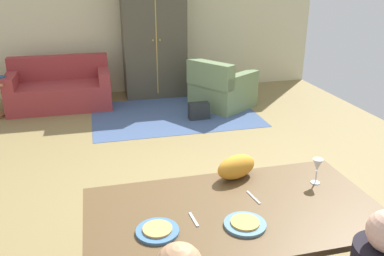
{
  "coord_description": "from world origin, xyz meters",
  "views": [
    {
      "loc": [
        -0.82,
        -3.61,
        2.15
      ],
      "look_at": [
        -0.02,
        -0.38,
        0.85
      ],
      "focal_mm": 37.48,
      "sensor_mm": 36.0,
      "label": 1
    }
  ],
  "objects_px": {
    "plate_near_child": "(245,224)",
    "book_lower": "(1,79)",
    "cat": "(236,167)",
    "couch": "(60,89)",
    "dining_table": "(234,218)",
    "plate_near_man": "(158,231)",
    "armoire": "(154,38)",
    "armchair": "(221,89)",
    "handbag": "(199,111)",
    "wine_glass": "(317,166)"
  },
  "relations": [
    {
      "from": "dining_table",
      "to": "cat",
      "type": "bearing_deg",
      "value": 69.13
    },
    {
      "from": "dining_table",
      "to": "wine_glass",
      "type": "xyz_separation_m",
      "value": [
        0.67,
        0.18,
        0.2
      ]
    },
    {
      "from": "plate_near_man",
      "to": "armchair",
      "type": "relative_size",
      "value": 0.21
    },
    {
      "from": "plate_near_child",
      "to": "dining_table",
      "type": "bearing_deg",
      "value": 90.0
    },
    {
      "from": "armchair",
      "to": "plate_near_child",
      "type": "bearing_deg",
      "value": -106.22
    },
    {
      "from": "plate_near_child",
      "to": "armchair",
      "type": "distance_m",
      "value": 4.52
    },
    {
      "from": "armoire",
      "to": "armchair",
      "type": "bearing_deg",
      "value": -47.0
    },
    {
      "from": "handbag",
      "to": "plate_near_man",
      "type": "bearing_deg",
      "value": -108.41
    },
    {
      "from": "armchair",
      "to": "handbag",
      "type": "relative_size",
      "value": 3.71
    },
    {
      "from": "couch",
      "to": "wine_glass",
      "type": "bearing_deg",
      "value": -66.43
    },
    {
      "from": "wine_glass",
      "to": "handbag",
      "type": "xyz_separation_m",
      "value": [
        0.08,
        3.48,
        -0.76
      ]
    },
    {
      "from": "wine_glass",
      "to": "couch",
      "type": "xyz_separation_m",
      "value": [
        -2.03,
        4.64,
        -0.59
      ]
    },
    {
      "from": "armoire",
      "to": "handbag",
      "type": "height_order",
      "value": "armoire"
    },
    {
      "from": "plate_near_man",
      "to": "book_lower",
      "type": "xyz_separation_m",
      "value": [
        -1.68,
        4.73,
        -0.18
      ]
    },
    {
      "from": "wine_glass",
      "to": "armoire",
      "type": "xyz_separation_m",
      "value": [
        -0.36,
        4.97,
        0.16
      ]
    },
    {
      "from": "book_lower",
      "to": "couch",
      "type": "bearing_deg",
      "value": 14.31
    },
    {
      "from": "wine_glass",
      "to": "book_lower",
      "type": "bearing_deg",
      "value": 122.86
    },
    {
      "from": "handbag",
      "to": "plate_near_child",
      "type": "bearing_deg",
      "value": -101.04
    },
    {
      "from": "plate_near_man",
      "to": "plate_near_child",
      "type": "height_order",
      "value": "same"
    },
    {
      "from": "wine_glass",
      "to": "plate_near_man",
      "type": "bearing_deg",
      "value": -165.69
    },
    {
      "from": "wine_glass",
      "to": "armchair",
      "type": "bearing_deg",
      "value": 81.54
    },
    {
      "from": "wine_glass",
      "to": "book_lower",
      "type": "xyz_separation_m",
      "value": [
        -2.86,
        4.43,
        -0.3
      ]
    },
    {
      "from": "book_lower",
      "to": "dining_table",
      "type": "bearing_deg",
      "value": -64.54
    },
    {
      "from": "plate_near_man",
      "to": "cat",
      "type": "bearing_deg",
      "value": 37.9
    },
    {
      "from": "couch",
      "to": "handbag",
      "type": "height_order",
      "value": "couch"
    },
    {
      "from": "cat",
      "to": "couch",
      "type": "relative_size",
      "value": 0.19
    },
    {
      "from": "plate_near_man",
      "to": "cat",
      "type": "height_order",
      "value": "cat"
    },
    {
      "from": "wine_glass",
      "to": "book_lower",
      "type": "relative_size",
      "value": 0.85
    },
    {
      "from": "dining_table",
      "to": "plate_near_man",
      "type": "relative_size",
      "value": 7.41
    },
    {
      "from": "book_lower",
      "to": "armchair",
      "type": "bearing_deg",
      "value": -7.83
    },
    {
      "from": "wine_glass",
      "to": "couch",
      "type": "height_order",
      "value": "wine_glass"
    },
    {
      "from": "dining_table",
      "to": "couch",
      "type": "height_order",
      "value": "couch"
    },
    {
      "from": "armchair",
      "to": "dining_table",
      "type": "bearing_deg",
      "value": -106.88
    },
    {
      "from": "dining_table",
      "to": "plate_near_child",
      "type": "height_order",
      "value": "plate_near_child"
    },
    {
      "from": "dining_table",
      "to": "handbag",
      "type": "distance_m",
      "value": 3.78
    },
    {
      "from": "dining_table",
      "to": "book_lower",
      "type": "xyz_separation_m",
      "value": [
        -2.19,
        4.61,
        -0.1
      ]
    },
    {
      "from": "couch",
      "to": "armoire",
      "type": "distance_m",
      "value": 1.85
    },
    {
      "from": "wine_glass",
      "to": "couch",
      "type": "bearing_deg",
      "value": 113.57
    },
    {
      "from": "handbag",
      "to": "wine_glass",
      "type": "bearing_deg",
      "value": -91.37
    },
    {
      "from": "dining_table",
      "to": "armchair",
      "type": "relative_size",
      "value": 1.56
    },
    {
      "from": "dining_table",
      "to": "handbag",
      "type": "relative_size",
      "value": 5.79
    },
    {
      "from": "plate_near_man",
      "to": "armchair",
      "type": "xyz_separation_m",
      "value": [
        1.76,
        4.26,
        -0.45
      ]
    },
    {
      "from": "plate_near_child",
      "to": "wine_glass",
      "type": "bearing_deg",
      "value": 28.36
    },
    {
      "from": "armchair",
      "to": "book_lower",
      "type": "distance_m",
      "value": 3.49
    },
    {
      "from": "armoire",
      "to": "book_lower",
      "type": "bearing_deg",
      "value": -167.79
    },
    {
      "from": "cat",
      "to": "book_lower",
      "type": "bearing_deg",
      "value": 97.89
    },
    {
      "from": "wine_glass",
      "to": "armoire",
      "type": "height_order",
      "value": "armoire"
    },
    {
      "from": "plate_near_child",
      "to": "book_lower",
      "type": "relative_size",
      "value": 1.14
    },
    {
      "from": "plate_near_child",
      "to": "couch",
      "type": "relative_size",
      "value": 0.15
    },
    {
      "from": "plate_near_man",
      "to": "armoire",
      "type": "bearing_deg",
      "value": 81.19
    }
  ]
}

